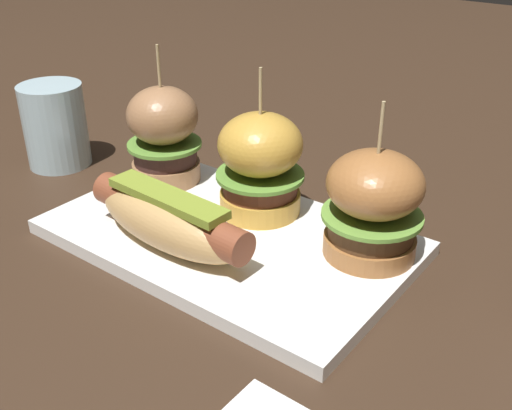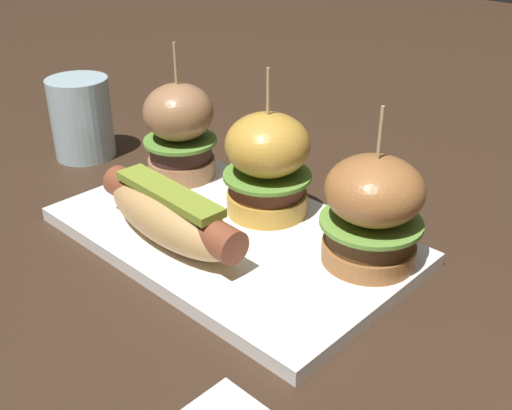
{
  "view_description": "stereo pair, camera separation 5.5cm",
  "coord_description": "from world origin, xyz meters",
  "px_view_note": "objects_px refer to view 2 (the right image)",
  "views": [
    {
      "loc": [
        0.33,
        -0.39,
        0.31
      ],
      "look_at": [
        0.03,
        0.0,
        0.05
      ],
      "focal_mm": 42.5,
      "sensor_mm": 36.0,
      "label": 1
    },
    {
      "loc": [
        0.37,
        -0.35,
        0.31
      ],
      "look_at": [
        0.03,
        0.0,
        0.05
      ],
      "focal_mm": 42.5,
      "sensor_mm": 36.0,
      "label": 2
    }
  ],
  "objects_px": {
    "hot_dog": "(170,214)",
    "water_glass": "(82,118)",
    "platter_main": "(230,236)",
    "slider_left": "(180,130)",
    "slider_right": "(372,210)",
    "slider_center": "(265,163)"
  },
  "relations": [
    {
      "from": "hot_dog",
      "to": "water_glass",
      "type": "distance_m",
      "value": 0.27
    },
    {
      "from": "platter_main",
      "to": "water_glass",
      "type": "bearing_deg",
      "value": 175.91
    },
    {
      "from": "water_glass",
      "to": "slider_left",
      "type": "bearing_deg",
      "value": 9.71
    },
    {
      "from": "hot_dog",
      "to": "slider_left",
      "type": "relative_size",
      "value": 1.2
    },
    {
      "from": "slider_right",
      "to": "platter_main",
      "type": "bearing_deg",
      "value": -159.59
    },
    {
      "from": "water_glass",
      "to": "hot_dog",
      "type": "bearing_deg",
      "value": -15.43
    },
    {
      "from": "slider_right",
      "to": "hot_dog",
      "type": "bearing_deg",
      "value": -147.07
    },
    {
      "from": "platter_main",
      "to": "hot_dog",
      "type": "bearing_deg",
      "value": -116.55
    },
    {
      "from": "slider_center",
      "to": "slider_right",
      "type": "relative_size",
      "value": 1.04
    },
    {
      "from": "water_glass",
      "to": "slider_right",
      "type": "bearing_deg",
      "value": 3.68
    },
    {
      "from": "platter_main",
      "to": "slider_left",
      "type": "relative_size",
      "value": 2.26
    },
    {
      "from": "platter_main",
      "to": "water_glass",
      "type": "relative_size",
      "value": 3.41
    },
    {
      "from": "hot_dog",
      "to": "platter_main",
      "type": "bearing_deg",
      "value": 63.45
    },
    {
      "from": "slider_center",
      "to": "water_glass",
      "type": "distance_m",
      "value": 0.29
    },
    {
      "from": "slider_right",
      "to": "water_glass",
      "type": "xyz_separation_m",
      "value": [
        -0.42,
        -0.03,
        -0.01
      ]
    },
    {
      "from": "platter_main",
      "to": "hot_dog",
      "type": "relative_size",
      "value": 1.88
    },
    {
      "from": "hot_dog",
      "to": "slider_right",
      "type": "bearing_deg",
      "value": 32.93
    },
    {
      "from": "platter_main",
      "to": "slider_center",
      "type": "relative_size",
      "value": 2.32
    },
    {
      "from": "water_glass",
      "to": "slider_center",
      "type": "bearing_deg",
      "value": 6.36
    },
    {
      "from": "platter_main",
      "to": "hot_dog",
      "type": "height_order",
      "value": "hot_dog"
    },
    {
      "from": "platter_main",
      "to": "slider_right",
      "type": "height_order",
      "value": "slider_right"
    },
    {
      "from": "hot_dog",
      "to": "water_glass",
      "type": "height_order",
      "value": "water_glass"
    }
  ]
}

